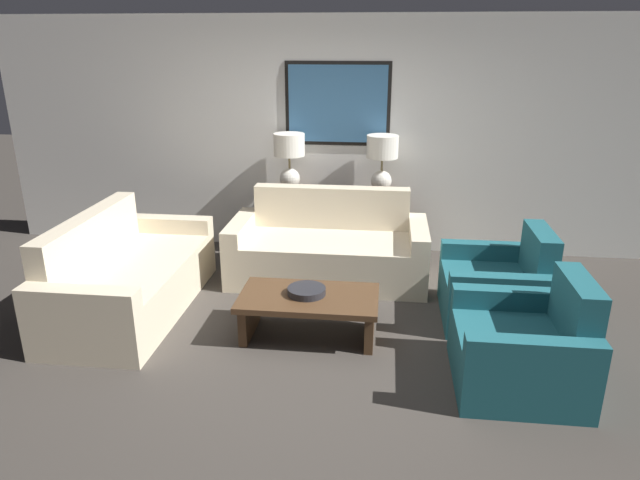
# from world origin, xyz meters

# --- Properties ---
(ground_plane) EXTENTS (20.00, 20.00, 0.00)m
(ground_plane) POSITION_xyz_m (0.00, 0.00, 0.00)
(ground_plane) COLOR #3D3833
(back_wall) EXTENTS (7.96, 0.12, 2.65)m
(back_wall) POSITION_xyz_m (0.00, 2.51, 1.33)
(back_wall) COLOR silver
(back_wall) RESTS_ON ground_plane
(console_table) EXTENTS (1.51, 0.40, 0.75)m
(console_table) POSITION_xyz_m (0.00, 2.23, 0.37)
(console_table) COLOR #332319
(console_table) RESTS_ON ground_plane
(table_lamp_left) EXTENTS (0.35, 0.35, 0.65)m
(table_lamp_left) POSITION_xyz_m (-0.52, 2.23, 1.15)
(table_lamp_left) COLOR silver
(table_lamp_left) RESTS_ON console_table
(table_lamp_right) EXTENTS (0.35, 0.35, 0.65)m
(table_lamp_right) POSITION_xyz_m (0.52, 2.23, 1.15)
(table_lamp_right) COLOR silver
(table_lamp_right) RESTS_ON console_table
(couch_by_back_wall) EXTENTS (2.02, 0.93, 0.90)m
(couch_by_back_wall) POSITION_xyz_m (0.00, 1.52, 0.30)
(couch_by_back_wall) COLOR beige
(couch_by_back_wall) RESTS_ON ground_plane
(couch_by_side) EXTENTS (0.93, 2.02, 0.90)m
(couch_by_side) POSITION_xyz_m (-1.75, 0.56, 0.30)
(couch_by_side) COLOR beige
(couch_by_side) RESTS_ON ground_plane
(coffee_table) EXTENTS (1.15, 0.65, 0.38)m
(coffee_table) POSITION_xyz_m (-0.03, 0.24, 0.28)
(coffee_table) COLOR #4C331E
(coffee_table) RESTS_ON ground_plane
(decorative_bowl) EXTENTS (0.32, 0.32, 0.06)m
(decorative_bowl) POSITION_xyz_m (-0.05, 0.26, 0.41)
(decorative_bowl) COLOR #232328
(decorative_bowl) RESTS_ON coffee_table
(armchair_near_back_wall) EXTENTS (0.88, 0.93, 0.85)m
(armchair_near_back_wall) POSITION_xyz_m (1.60, 0.77, 0.29)
(armchair_near_back_wall) COLOR #1E5B66
(armchair_near_back_wall) RESTS_ON ground_plane
(armchair_near_camera) EXTENTS (0.88, 0.93, 0.85)m
(armchair_near_camera) POSITION_xyz_m (1.60, -0.28, 0.29)
(armchair_near_camera) COLOR #1E5B66
(armchair_near_camera) RESTS_ON ground_plane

